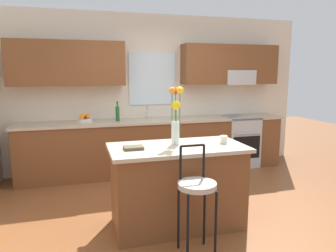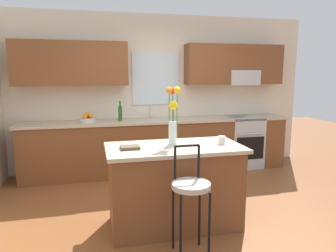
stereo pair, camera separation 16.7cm
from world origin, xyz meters
name	(u,v)px [view 1 (the left image)]	position (x,y,z in m)	size (l,w,h in m)	color
ground_plane	(190,212)	(0.00, 0.00, 0.00)	(14.00, 14.00, 0.00)	brown
back_wall_assembly	(154,84)	(0.03, 1.98, 1.51)	(5.60, 0.50, 2.70)	beige
counter_run	(157,145)	(0.00, 1.70, 0.47)	(4.56, 0.64, 0.92)	brown
sink_faucet	(147,110)	(-0.13, 1.84, 1.06)	(0.02, 0.13, 0.23)	#B7BABC
oven_range	(239,141)	(1.56, 1.68, 0.46)	(0.60, 0.64, 0.92)	#B7BABC
kitchen_island	(177,186)	(-0.25, -0.27, 0.46)	(1.48, 0.76, 0.92)	brown
bar_stool_near	(197,190)	(-0.25, -0.86, 0.64)	(0.36, 0.36, 1.04)	black
flower_vase	(176,114)	(-0.25, -0.20, 1.26)	(0.16, 0.15, 0.64)	silver
mug_ceramic	(224,140)	(0.29, -0.30, 0.97)	(0.08, 0.08, 0.09)	silver
cookbook	(134,148)	(-0.74, -0.29, 0.94)	(0.20, 0.15, 0.03)	brown
fruit_bowl_oranges	(85,119)	(-1.19, 1.70, 0.97)	(0.24, 0.24, 0.16)	silver
bottle_olive_oil	(118,113)	(-0.66, 1.70, 1.05)	(0.06, 0.06, 0.32)	#1E5923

